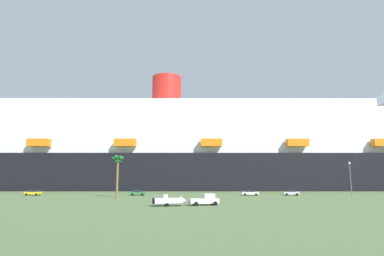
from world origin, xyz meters
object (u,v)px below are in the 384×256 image
small_boat_on_trailer (171,201)px  parked_car_yellow_taxi (33,193)px  parked_car_silver_sedan (291,192)px  pickup_truck (205,200)px  parked_car_green_wagon (138,193)px  parked_car_white_van (250,193)px  street_lamp (350,175)px  palm_tree (118,164)px  cruise_ship (252,154)px

small_boat_on_trailer → parked_car_yellow_taxi: small_boat_on_trailer is taller
parked_car_silver_sedan → pickup_truck: bearing=-130.7°
parked_car_green_wagon → parked_car_white_van: (32.68, -0.56, 0.00)m
street_lamp → pickup_truck: bearing=-153.1°
parked_car_white_van → small_boat_on_trailer: bearing=-123.4°
palm_tree → street_lamp: palm_tree is taller
palm_tree → parked_car_white_van: bearing=15.2°
street_lamp → parked_car_white_van: size_ratio=1.85×
small_boat_on_trailer → street_lamp: bearing=25.0°
pickup_truck → parked_car_yellow_taxi: bearing=145.6°
pickup_truck → parked_car_silver_sedan: bearing=49.3°
palm_tree → parked_car_green_wagon: (3.77, 10.43, -7.76)m
street_lamp → parked_car_yellow_taxi: bearing=171.4°
small_boat_on_trailer → parked_car_yellow_taxi: bearing=140.6°
street_lamp → parked_car_yellow_taxi: street_lamp is taller
cruise_ship → parked_car_yellow_taxi: cruise_ship is taller
parked_car_white_van → street_lamp: bearing=-25.9°
palm_tree → parked_car_white_van: size_ratio=2.20×
street_lamp → parked_car_yellow_taxi: (-86.87, 13.20, -5.03)m
street_lamp → parked_car_silver_sedan: street_lamp is taller
palm_tree → parked_car_silver_sedan: size_ratio=2.37×
pickup_truck → parked_car_green_wagon: size_ratio=1.35×
cruise_ship → small_boat_on_trailer: cruise_ship is taller
palm_tree → parked_car_green_wagon: palm_tree is taller
small_boat_on_trailer → parked_car_silver_sedan: bearing=44.4°
pickup_truck → parked_car_green_wagon: (-17.66, 31.80, -0.21)m
parked_car_white_van → parked_car_yellow_taxi: bearing=178.5°
parked_car_green_wagon → parked_car_silver_sedan: size_ratio=0.95×
parked_car_green_wagon → parked_car_silver_sedan: bearing=-0.4°
cruise_ship → parked_car_white_van: bearing=-102.7°
pickup_truck → parked_car_white_van: pickup_truck is taller
pickup_truck → street_lamp: street_lamp is taller
small_boat_on_trailer → palm_tree: bearing=123.4°
parked_car_white_van → pickup_truck: bearing=-115.7°
small_boat_on_trailer → palm_tree: palm_tree is taller
palm_tree → parked_car_green_wagon: 13.54m
cruise_ship → parked_car_yellow_taxi: bearing=-150.3°
street_lamp → parked_car_green_wagon: bearing=167.9°
street_lamp → parked_car_green_wagon: size_ratio=2.09×
small_boat_on_trailer → parked_car_silver_sedan: (33.56, 32.84, -0.13)m
parked_car_green_wagon → small_boat_on_trailer: bearing=-71.3°
cruise_ship → parked_car_yellow_taxi: size_ratio=58.98×
parked_car_silver_sedan → parked_car_white_van: (-12.08, -0.25, 0.00)m
small_boat_on_trailer → pickup_truck: bearing=11.9°
palm_tree → cruise_ship: bearing=49.0°
palm_tree → parked_car_yellow_taxi: bearing=156.6°
cruise_ship → pickup_truck: cruise_ship is taller
parked_car_green_wagon → parked_car_silver_sedan: 44.76m
parked_car_green_wagon → parked_car_yellow_taxi: same height
parked_car_green_wagon → parked_car_white_van: bearing=-1.0°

